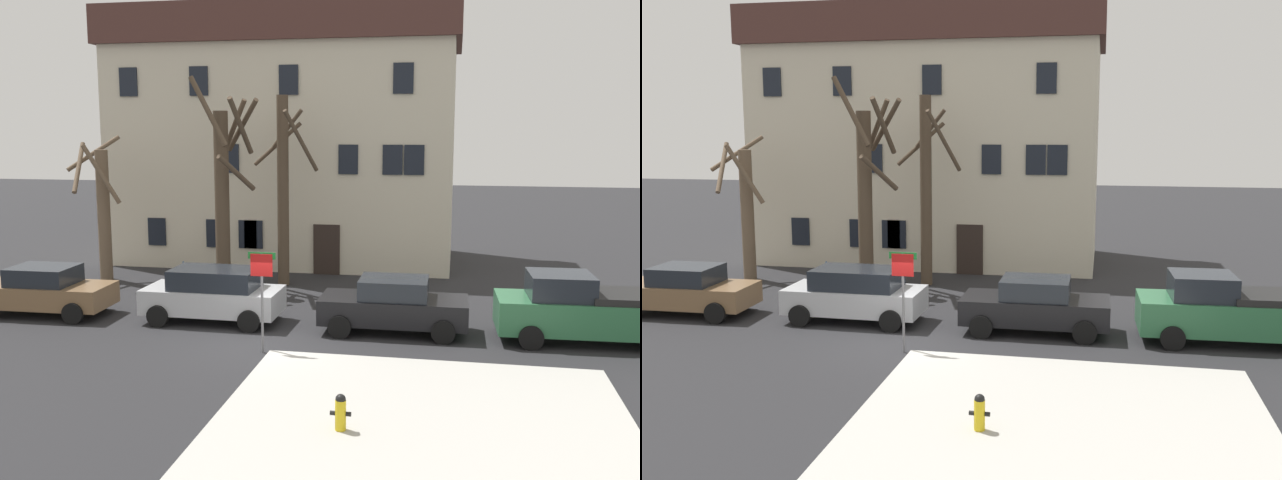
% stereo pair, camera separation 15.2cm
% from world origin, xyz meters
% --- Properties ---
extents(ground_plane, '(120.00, 120.00, 0.00)m').
position_xyz_m(ground_plane, '(0.00, 0.00, 0.00)').
color(ground_plane, '#262628').
extents(sidewalk_slab, '(8.51, 8.76, 0.12)m').
position_xyz_m(sidewalk_slab, '(4.73, -5.01, 0.06)').
color(sidewalk_slab, '#B7B5AD').
rests_on(sidewalk_slab, ground_plane).
extents(building_main, '(15.56, 7.38, 11.22)m').
position_xyz_m(building_main, '(-2.41, 13.62, 5.68)').
color(building_main, beige).
rests_on(building_main, ground_plane).
extents(tree_bare_near, '(2.55, 2.78, 5.78)m').
position_xyz_m(tree_bare_near, '(-8.55, 7.43, 2.91)').
color(tree_bare_near, brown).
rests_on(tree_bare_near, ground_plane).
extents(tree_bare_mid, '(2.49, 2.71, 7.92)m').
position_xyz_m(tree_bare_mid, '(-3.26, 6.85, 3.83)').
color(tree_bare_mid, '#4C3D2D').
rests_on(tree_bare_mid, ground_plane).
extents(tree_bare_far, '(2.64, 2.65, 7.29)m').
position_xyz_m(tree_bare_far, '(-1.21, 7.91, 3.86)').
color(tree_bare_far, '#4C3D2D').
rests_on(tree_bare_far, ground_plane).
extents(car_brown_sedan, '(4.38, 2.14, 1.61)m').
position_xyz_m(car_brown_sedan, '(-7.81, 2.00, 0.81)').
color(car_brown_sedan, brown).
rests_on(car_brown_sedan, ground_plane).
extents(car_silver_wagon, '(4.31, 2.12, 1.70)m').
position_xyz_m(car_silver_wagon, '(-2.10, 2.24, 0.89)').
color(car_silver_wagon, '#B7BABF').
rests_on(car_silver_wagon, ground_plane).
extents(car_black_sedan, '(4.36, 2.08, 1.64)m').
position_xyz_m(car_black_sedan, '(3.55, 2.13, 0.83)').
color(car_black_sedan, black).
rests_on(car_black_sedan, ground_plane).
extents(pickup_truck_green, '(5.51, 2.30, 1.97)m').
position_xyz_m(pickup_truck_green, '(9.18, 2.16, 0.95)').
color(pickup_truck_green, '#2D6B42').
rests_on(pickup_truck_green, ground_plane).
extents(fire_hydrant, '(0.42, 0.22, 0.74)m').
position_xyz_m(fire_hydrant, '(3.16, -5.30, 0.50)').
color(fire_hydrant, gold).
rests_on(fire_hydrant, sidewalk_slab).
extents(street_sign_pole, '(0.76, 0.07, 2.76)m').
position_xyz_m(street_sign_pole, '(0.24, -0.52, 1.94)').
color(street_sign_pole, slate).
rests_on(street_sign_pole, ground_plane).
extents(bicycle_leaning, '(1.75, 0.08, 1.03)m').
position_xyz_m(bicycle_leaning, '(-4.70, 6.61, 0.37)').
color(bicycle_leaning, black).
rests_on(bicycle_leaning, ground_plane).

